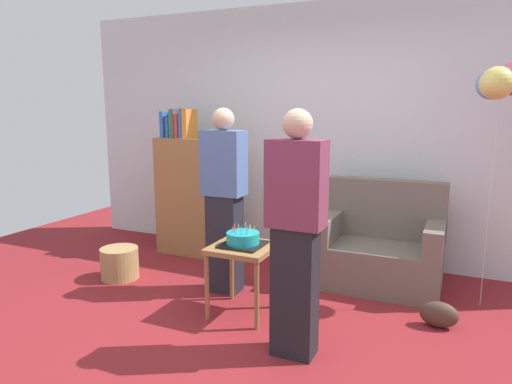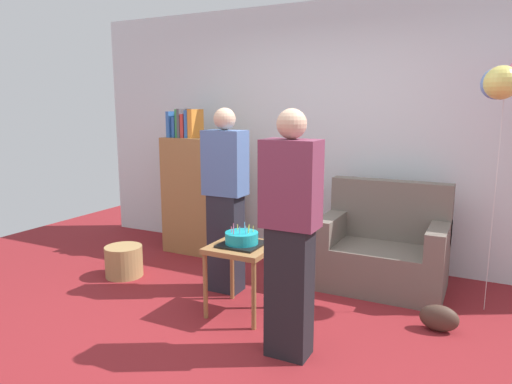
{
  "view_description": "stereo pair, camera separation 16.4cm",
  "coord_description": "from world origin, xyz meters",
  "px_view_note": "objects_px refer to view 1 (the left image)",
  "views": [
    {
      "loc": [
        1.33,
        -2.81,
        1.64
      ],
      "look_at": [
        -0.21,
        0.61,
        0.95
      ],
      "focal_mm": 32.7,
      "sensor_mm": 36.0,
      "label": 1
    },
    {
      "loc": [
        1.47,
        -2.74,
        1.64
      ],
      "look_at": [
        -0.21,
        0.61,
        0.95
      ],
      "focal_mm": 32.7,
      "sensor_mm": 36.0,
      "label": 2
    }
  ],
  "objects_px": {
    "couch": "(380,249)",
    "wicker_basket": "(120,263)",
    "person_holding_cake": "(296,234)",
    "bookshelf": "(193,193)",
    "person_blowing_candles": "(224,200)",
    "birthday_cake": "(243,239)",
    "balloon_bunch": "(506,81)",
    "handbag": "(439,315)",
    "side_table": "(243,256)"
  },
  "relations": [
    {
      "from": "bookshelf",
      "to": "couch",
      "type": "bearing_deg",
      "value": -2.99
    },
    {
      "from": "bookshelf",
      "to": "birthday_cake",
      "type": "distance_m",
      "value": 1.69
    },
    {
      "from": "balloon_bunch",
      "to": "person_blowing_candles",
      "type": "bearing_deg",
      "value": -163.68
    },
    {
      "from": "person_blowing_candles",
      "to": "couch",
      "type": "bearing_deg",
      "value": 8.17
    },
    {
      "from": "bookshelf",
      "to": "balloon_bunch",
      "type": "height_order",
      "value": "balloon_bunch"
    },
    {
      "from": "couch",
      "to": "person_holding_cake",
      "type": "xyz_separation_m",
      "value": [
        -0.3,
        -1.51,
        0.49
      ]
    },
    {
      "from": "person_holding_cake",
      "to": "handbag",
      "type": "relative_size",
      "value": 5.82
    },
    {
      "from": "bookshelf",
      "to": "wicker_basket",
      "type": "distance_m",
      "value": 1.15
    },
    {
      "from": "bookshelf",
      "to": "handbag",
      "type": "distance_m",
      "value": 2.83
    },
    {
      "from": "person_holding_cake",
      "to": "side_table",
      "type": "bearing_deg",
      "value": -44.94
    },
    {
      "from": "birthday_cake",
      "to": "side_table",
      "type": "bearing_deg",
      "value": -30.75
    },
    {
      "from": "person_blowing_candles",
      "to": "balloon_bunch",
      "type": "relative_size",
      "value": 0.81
    },
    {
      "from": "birthday_cake",
      "to": "handbag",
      "type": "height_order",
      "value": "birthday_cake"
    },
    {
      "from": "couch",
      "to": "wicker_basket",
      "type": "xyz_separation_m",
      "value": [
        -2.31,
        -0.88,
        -0.19
      ]
    },
    {
      "from": "side_table",
      "to": "birthday_cake",
      "type": "height_order",
      "value": "birthday_cake"
    },
    {
      "from": "birthday_cake",
      "to": "person_holding_cake",
      "type": "bearing_deg",
      "value": -35.7
    },
    {
      "from": "side_table",
      "to": "handbag",
      "type": "xyz_separation_m",
      "value": [
        1.45,
        0.38,
        -0.38
      ]
    },
    {
      "from": "person_holding_cake",
      "to": "wicker_basket",
      "type": "xyz_separation_m",
      "value": [
        -2.01,
        0.63,
        -0.68
      ]
    },
    {
      "from": "wicker_basket",
      "to": "side_table",
      "type": "bearing_deg",
      "value": -8.31
    },
    {
      "from": "side_table",
      "to": "handbag",
      "type": "bearing_deg",
      "value": 14.82
    },
    {
      "from": "person_blowing_candles",
      "to": "balloon_bunch",
      "type": "distance_m",
      "value": 2.44
    },
    {
      "from": "bookshelf",
      "to": "person_holding_cake",
      "type": "xyz_separation_m",
      "value": [
        1.78,
        -1.61,
        0.15
      ]
    },
    {
      "from": "birthday_cake",
      "to": "person_blowing_candles",
      "type": "distance_m",
      "value": 0.54
    },
    {
      "from": "person_holding_cake",
      "to": "birthday_cake",
      "type": "bearing_deg",
      "value": -44.94
    },
    {
      "from": "person_blowing_candles",
      "to": "handbag",
      "type": "relative_size",
      "value": 5.82
    },
    {
      "from": "wicker_basket",
      "to": "handbag",
      "type": "height_order",
      "value": "wicker_basket"
    },
    {
      "from": "bookshelf",
      "to": "person_blowing_candles",
      "type": "height_order",
      "value": "person_blowing_candles"
    },
    {
      "from": "person_holding_cake",
      "to": "handbag",
      "type": "height_order",
      "value": "person_holding_cake"
    },
    {
      "from": "balloon_bunch",
      "to": "bookshelf",
      "type": "bearing_deg",
      "value": 175.89
    },
    {
      "from": "birthday_cake",
      "to": "wicker_basket",
      "type": "distance_m",
      "value": 1.51
    },
    {
      "from": "person_holding_cake",
      "to": "bookshelf",
      "type": "bearing_deg",
      "value": -51.49
    },
    {
      "from": "side_table",
      "to": "person_holding_cake",
      "type": "relative_size",
      "value": 0.35
    },
    {
      "from": "side_table",
      "to": "balloon_bunch",
      "type": "relative_size",
      "value": 0.28
    },
    {
      "from": "wicker_basket",
      "to": "handbag",
      "type": "relative_size",
      "value": 1.29
    },
    {
      "from": "couch",
      "to": "side_table",
      "type": "xyz_separation_m",
      "value": [
        -0.89,
        -1.09,
        0.14
      ]
    },
    {
      "from": "handbag",
      "to": "bookshelf",
      "type": "bearing_deg",
      "value": 162.93
    },
    {
      "from": "person_blowing_candles",
      "to": "wicker_basket",
      "type": "bearing_deg",
      "value": 165.3
    },
    {
      "from": "handbag",
      "to": "person_blowing_candles",
      "type": "bearing_deg",
      "value": -179.07
    },
    {
      "from": "person_blowing_candles",
      "to": "wicker_basket",
      "type": "distance_m",
      "value": 1.28
    },
    {
      "from": "couch",
      "to": "person_holding_cake",
      "type": "distance_m",
      "value": 1.61
    },
    {
      "from": "side_table",
      "to": "wicker_basket",
      "type": "height_order",
      "value": "side_table"
    },
    {
      "from": "side_table",
      "to": "bookshelf",
      "type": "bearing_deg",
      "value": 134.97
    },
    {
      "from": "handbag",
      "to": "balloon_bunch",
      "type": "xyz_separation_m",
      "value": [
        0.34,
        0.6,
        1.73
      ]
    },
    {
      "from": "couch",
      "to": "balloon_bunch",
      "type": "height_order",
      "value": "balloon_bunch"
    },
    {
      "from": "person_blowing_candles",
      "to": "handbag",
      "type": "distance_m",
      "value": 1.95
    },
    {
      "from": "bookshelf",
      "to": "side_table",
      "type": "distance_m",
      "value": 1.7
    },
    {
      "from": "couch",
      "to": "person_blowing_candles",
      "type": "xyz_separation_m",
      "value": [
        -1.24,
        -0.73,
        0.49
      ]
    },
    {
      "from": "birthday_cake",
      "to": "person_holding_cake",
      "type": "distance_m",
      "value": 0.75
    },
    {
      "from": "bookshelf",
      "to": "person_blowing_candles",
      "type": "xyz_separation_m",
      "value": [
        0.84,
        -0.84,
        0.15
      ]
    },
    {
      "from": "person_holding_cake",
      "to": "balloon_bunch",
      "type": "bearing_deg",
      "value": -139.93
    }
  ]
}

